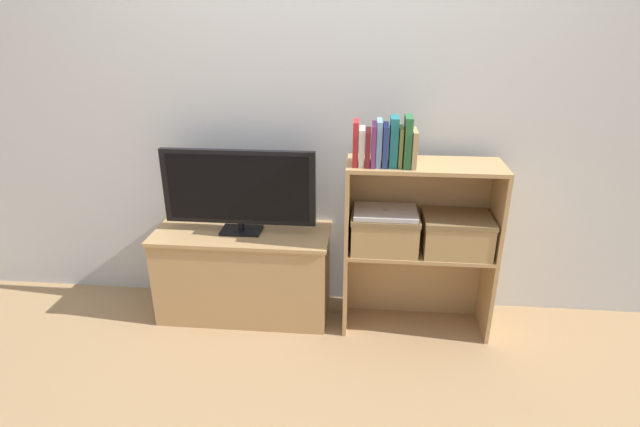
# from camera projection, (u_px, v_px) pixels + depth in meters

# --- Properties ---
(ground_plane) EXTENTS (16.00, 16.00, 0.00)m
(ground_plane) POSITION_uv_depth(u_px,v_px,m) (317.00, 335.00, 2.75)
(ground_plane) COLOR #A37F56
(wall_back) EXTENTS (10.00, 0.05, 2.40)m
(wall_back) POSITION_uv_depth(u_px,v_px,m) (325.00, 102.00, 2.68)
(wall_back) COLOR silver
(wall_back) RESTS_ON ground_plane
(tv_stand) EXTENTS (0.98, 0.40, 0.52)m
(tv_stand) POSITION_uv_depth(u_px,v_px,m) (244.00, 273.00, 2.87)
(tv_stand) COLOR tan
(tv_stand) RESTS_ON ground_plane
(tv) EXTENTS (0.83, 0.14, 0.47)m
(tv) POSITION_uv_depth(u_px,v_px,m) (239.00, 189.00, 2.67)
(tv) COLOR black
(tv) RESTS_ON tv_stand
(bookshelf_lower_tier) EXTENTS (0.78, 0.30, 0.48)m
(bookshelf_lower_tier) POSITION_uv_depth(u_px,v_px,m) (415.00, 273.00, 2.78)
(bookshelf_lower_tier) COLOR tan
(bookshelf_lower_tier) RESTS_ON ground_plane
(bookshelf_upper_tier) EXTENTS (0.78, 0.30, 0.47)m
(bookshelf_upper_tier) POSITION_uv_depth(u_px,v_px,m) (422.00, 193.00, 2.60)
(bookshelf_upper_tier) COLOR tan
(bookshelf_upper_tier) RESTS_ON bookshelf_lower_tier
(book_crimson) EXTENTS (0.03, 0.12, 0.22)m
(book_crimson) POSITION_uv_depth(u_px,v_px,m) (356.00, 143.00, 2.43)
(book_crimson) COLOR #B22328
(book_crimson) RESTS_ON bookshelf_upper_tier
(book_ivory) EXTENTS (0.03, 0.13, 0.18)m
(book_ivory) POSITION_uv_depth(u_px,v_px,m) (362.00, 146.00, 2.43)
(book_ivory) COLOR silver
(book_ivory) RESTS_ON bookshelf_upper_tier
(book_maroon) EXTENTS (0.03, 0.14, 0.17)m
(book_maroon) POSITION_uv_depth(u_px,v_px,m) (368.00, 147.00, 2.43)
(book_maroon) COLOR maroon
(book_maroon) RESTS_ON bookshelf_upper_tier
(book_plum) EXTENTS (0.02, 0.15, 0.21)m
(book_plum) POSITION_uv_depth(u_px,v_px,m) (374.00, 144.00, 2.42)
(book_plum) COLOR #6B2D66
(book_plum) RESTS_ON bookshelf_upper_tier
(book_skyblue) EXTENTS (0.02, 0.13, 0.22)m
(book_skyblue) POSITION_uv_depth(u_px,v_px,m) (379.00, 143.00, 2.42)
(book_skyblue) COLOR #709ECC
(book_skyblue) RESTS_ON bookshelf_upper_tier
(book_navy) EXTENTS (0.03, 0.14, 0.20)m
(book_navy) POSITION_uv_depth(u_px,v_px,m) (385.00, 145.00, 2.42)
(book_navy) COLOR navy
(book_navy) RESTS_ON bookshelf_upper_tier
(book_teal) EXTENTS (0.04, 0.12, 0.24)m
(book_teal) POSITION_uv_depth(u_px,v_px,m) (394.00, 141.00, 2.41)
(book_teal) COLOR #1E7075
(book_teal) RESTS_ON bookshelf_upper_tier
(book_olive) EXTENTS (0.02, 0.12, 0.19)m
(book_olive) POSITION_uv_depth(u_px,v_px,m) (400.00, 147.00, 2.41)
(book_olive) COLOR olive
(book_olive) RESTS_ON bookshelf_upper_tier
(book_forest) EXTENTS (0.03, 0.15, 0.24)m
(book_forest) POSITION_uv_depth(u_px,v_px,m) (408.00, 141.00, 2.40)
(book_forest) COLOR #286638
(book_forest) RESTS_ON bookshelf_upper_tier
(book_tan) EXTENTS (0.02, 0.16, 0.18)m
(book_tan) POSITION_uv_depth(u_px,v_px,m) (414.00, 148.00, 2.41)
(book_tan) COLOR tan
(book_tan) RESTS_ON bookshelf_upper_tier
(storage_basket_left) EXTENTS (0.35, 0.27, 0.20)m
(storage_basket_left) POSITION_uv_depth(u_px,v_px,m) (384.00, 230.00, 2.62)
(storage_basket_left) COLOR tan
(storage_basket_left) RESTS_ON bookshelf_lower_tier
(storage_basket_right) EXTENTS (0.35, 0.27, 0.20)m
(storage_basket_right) POSITION_uv_depth(u_px,v_px,m) (456.00, 232.00, 2.59)
(storage_basket_right) COLOR tan
(storage_basket_right) RESTS_ON bookshelf_lower_tier
(laptop) EXTENTS (0.33, 0.23, 0.02)m
(laptop) POSITION_uv_depth(u_px,v_px,m) (385.00, 212.00, 2.58)
(laptop) COLOR #BCBCC1
(laptop) RESTS_ON storage_basket_left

